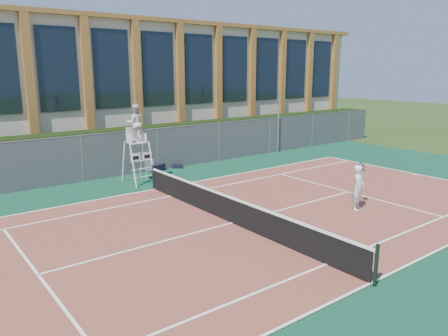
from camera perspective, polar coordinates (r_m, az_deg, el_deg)
ground at (r=15.16m, az=1.10°, el=-7.28°), size 120.00×120.00×0.00m
apron at (r=15.90m, az=-1.16°, el=-6.29°), size 36.00×20.00×0.01m
tennis_court at (r=15.15m, az=1.10°, el=-7.21°), size 23.77×10.97×0.02m
tennis_net at (r=14.98m, az=1.11°, el=-5.36°), size 0.10×11.30×1.10m
fence at (r=22.20m, az=-13.18°, el=1.79°), size 40.00×0.06×2.20m
hedge at (r=23.28m, az=-14.40°, el=2.22°), size 40.00×1.40×2.20m
building at (r=30.43m, az=-20.75°, el=9.96°), size 45.00×10.60×8.22m
steel_pole at (r=28.00m, az=7.10°, el=6.09°), size 0.12×0.12×3.98m
umpire_chair at (r=20.36m, az=-11.49°, el=5.51°), size 1.04×1.60×3.71m
plastic_chair at (r=21.36m, az=-9.68°, el=0.11°), size 0.55×0.55×0.98m
sports_bag_near at (r=23.01m, az=-8.68°, el=0.04°), size 0.89×0.53×0.36m
sports_bag_far at (r=23.57m, az=-6.09°, el=0.24°), size 0.56×0.49×0.21m
tennis_player at (r=17.07m, az=17.15°, el=-2.43°), size 1.01×0.75×1.72m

